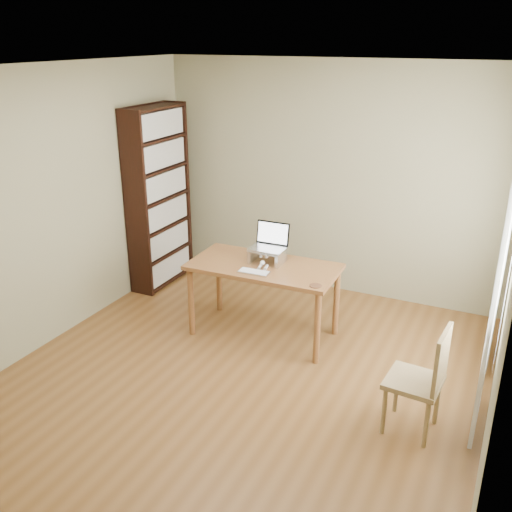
{
  "coord_description": "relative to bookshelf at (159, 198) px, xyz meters",
  "views": [
    {
      "loc": [
        1.97,
        -3.74,
        2.83
      ],
      "look_at": [
        -0.24,
        0.85,
        0.84
      ],
      "focal_mm": 40.0,
      "sensor_mm": 36.0,
      "label": 1
    }
  ],
  "objects": [
    {
      "name": "keyboard",
      "position": [
        1.67,
        -0.9,
        -0.29
      ],
      "size": [
        0.3,
        0.14,
        0.02
      ],
      "rotation": [
        0.0,
        0.0,
        0.05
      ],
      "color": "silver",
      "rests_on": "desk"
    },
    {
      "name": "laptop",
      "position": [
        1.67,
        -0.54,
        -0.11
      ],
      "size": [
        0.34,
        0.29,
        0.24
      ],
      "rotation": [
        0.0,
        0.0,
        0.03
      ],
      "color": "silver",
      "rests_on": "laptop_stand"
    },
    {
      "name": "desk",
      "position": [
        1.67,
        -0.68,
        -0.39
      ],
      "size": [
        1.45,
        0.75,
        0.75
      ],
      "rotation": [
        0.0,
        0.0,
        0.03
      ],
      "color": "brown",
      "rests_on": "ground"
    },
    {
      "name": "laptop_stand",
      "position": [
        1.67,
        -0.6,
        -0.22
      ],
      "size": [
        0.32,
        0.25,
        0.13
      ],
      "rotation": [
        0.0,
        0.0,
        0.03
      ],
      "color": "silver",
      "rests_on": "desk"
    },
    {
      "name": "coaster",
      "position": [
        2.29,
        -0.93,
        -0.3
      ],
      "size": [
        0.11,
        0.11,
        0.01
      ],
      "primitive_type": "cylinder",
      "color": "#522D1C",
      "rests_on": "desk"
    },
    {
      "name": "room",
      "position": [
        1.86,
        -1.54,
        0.25
      ],
      "size": [
        4.04,
        4.54,
        2.64
      ],
      "color": "brown",
      "rests_on": "ground"
    },
    {
      "name": "curtains",
      "position": [
        3.75,
        -0.75,
        0.12
      ],
      "size": [
        0.03,
        1.9,
        2.25
      ],
      "color": "silver",
      "rests_on": "ground"
    },
    {
      "name": "cat",
      "position": [
        1.67,
        -0.57,
        -0.24
      ],
      "size": [
        0.24,
        0.48,
        0.15
      ],
      "rotation": [
        0.0,
        0.0,
        0.21
      ],
      "color": "#4E453D",
      "rests_on": "desk"
    },
    {
      "name": "chair",
      "position": [
        3.37,
        -1.54,
        -0.57
      ],
      "size": [
        0.42,
        0.42,
        0.88
      ],
      "rotation": [
        0.0,
        0.0,
        -0.08
      ],
      "color": "#9D8155",
      "rests_on": "ground"
    },
    {
      "name": "bookshelf",
      "position": [
        0.0,
        0.0,
        0.0
      ],
      "size": [
        0.3,
        0.9,
        2.1
      ],
      "color": "black",
      "rests_on": "ground"
    }
  ]
}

